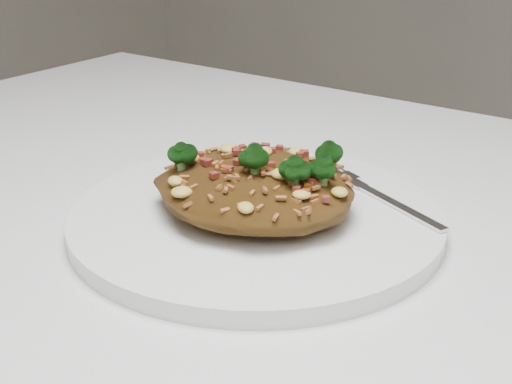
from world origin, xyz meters
TOP-DOWN VIEW (x-y plane):
  - dining_table at (0.00, 0.00)m, footprint 1.20×0.80m
  - plate at (-0.04, -0.00)m, footprint 0.29×0.29m
  - fried_rice at (-0.04, -0.00)m, footprint 0.16×0.14m
  - fork at (0.03, 0.08)m, footprint 0.15×0.08m

SIDE VIEW (x-z plane):
  - dining_table at x=0.00m, z-range 0.28..1.03m
  - plate at x=-0.04m, z-range 0.75..0.76m
  - fork at x=0.03m, z-range 0.76..0.77m
  - fried_rice at x=-0.04m, z-range 0.76..0.82m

